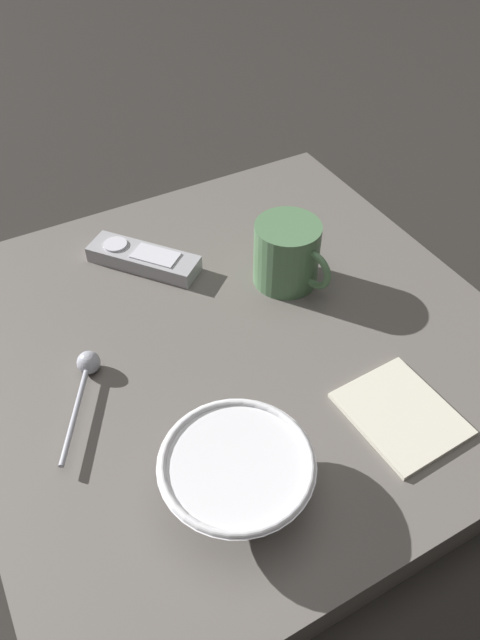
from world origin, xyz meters
The scene contains 7 objects.
ground_plane centered at (0.00, 0.00, 0.00)m, with size 6.00×6.00×0.00m, color black.
table centered at (0.00, 0.00, 0.02)m, with size 0.66×0.65×0.05m.
cereal_bowl centered at (-0.19, 0.10, 0.08)m, with size 0.15×0.15×0.06m.
coffee_mug centered at (0.06, -0.11, 0.09)m, with size 0.12×0.09×0.09m.
teaspoon centered at (0.02, 0.18, 0.06)m, with size 0.13×0.08×0.03m.
tv_remote_near centered at (0.18, 0.05, 0.06)m, with size 0.15×0.14×0.03m.
folded_napkin centered at (-0.20, -0.10, 0.05)m, with size 0.13×0.11×0.01m.
Camera 1 is at (-0.45, 0.24, 0.59)m, focal length 33.35 mm.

